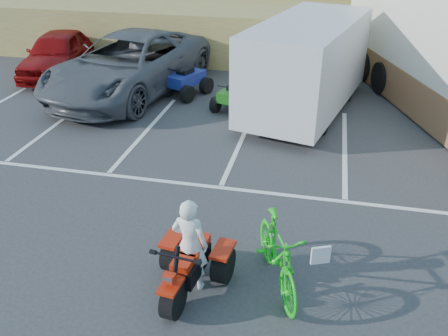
% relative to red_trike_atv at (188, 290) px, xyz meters
% --- Properties ---
extents(ground, '(100.00, 100.00, 0.00)m').
position_rel_red_trike_atv_xyz_m(ground, '(-0.21, 0.87, 0.00)').
color(ground, '#333335').
rests_on(ground, ground).
extents(parking_stripes, '(28.00, 5.16, 0.01)m').
position_rel_red_trike_atv_xyz_m(parking_stripes, '(0.66, 4.93, 0.00)').
color(parking_stripes, white).
rests_on(parking_stripes, ground).
extents(grass_embankment, '(40.00, 8.50, 3.10)m').
position_rel_red_trike_atv_xyz_m(grass_embankment, '(-0.21, 16.35, 1.42)').
color(grass_embankment, olive).
rests_on(grass_embankment, ground).
extents(red_trike_atv, '(1.35, 1.70, 1.02)m').
position_rel_red_trike_atv_xyz_m(red_trike_atv, '(0.00, 0.00, 0.00)').
color(red_trike_atv, '#B5200A').
rests_on(red_trike_atv, ground).
extents(rider, '(0.63, 0.45, 1.62)m').
position_rel_red_trike_atv_xyz_m(rider, '(0.02, 0.15, 0.81)').
color(rider, white).
rests_on(rider, ground).
extents(green_dirt_bike, '(1.32, 2.11, 1.23)m').
position_rel_red_trike_atv_xyz_m(green_dirt_bike, '(1.36, 0.45, 0.61)').
color(green_dirt_bike, '#14BF19').
rests_on(green_dirt_bike, ground).
extents(grey_pickup, '(4.37, 7.34, 1.91)m').
position_rel_red_trike_atv_xyz_m(grey_pickup, '(-4.56, 8.79, 0.96)').
color(grey_pickup, '#4D4F55').
rests_on(grey_pickup, ground).
extents(red_car, '(2.61, 4.82, 1.56)m').
position_rel_red_trike_atv_xyz_m(red_car, '(-7.97, 10.20, 0.78)').
color(red_car, maroon).
rests_on(red_car, ground).
extents(cargo_trailer, '(3.63, 6.19, 2.71)m').
position_rel_red_trike_atv_xyz_m(cargo_trailer, '(1.26, 8.33, 1.47)').
color(cargo_trailer, silver).
rests_on(cargo_trailer, ground).
extents(quad_atv_blue, '(1.66, 1.87, 1.01)m').
position_rel_red_trike_atv_xyz_m(quad_atv_blue, '(-2.67, 8.93, 0.00)').
color(quad_atv_blue, navy).
rests_on(quad_atv_blue, ground).
extents(quad_atv_green, '(1.31, 1.55, 0.88)m').
position_rel_red_trike_atv_xyz_m(quad_atv_green, '(-0.86, 8.00, 0.00)').
color(quad_atv_green, '#165413').
rests_on(quad_atv_green, ground).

